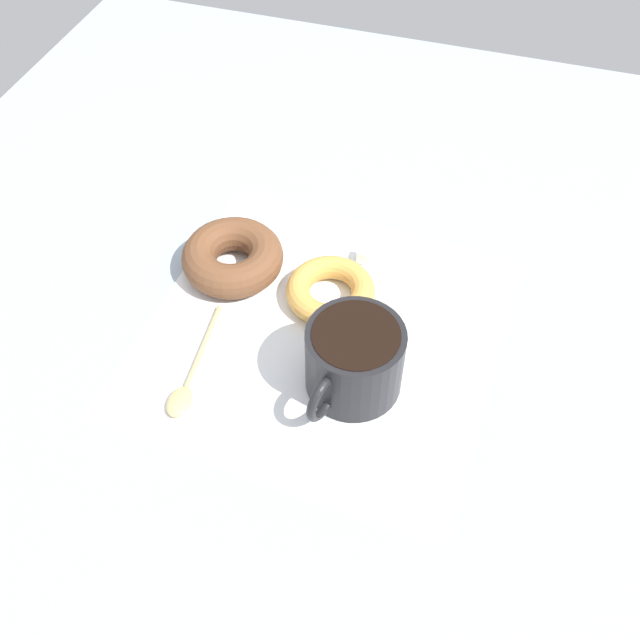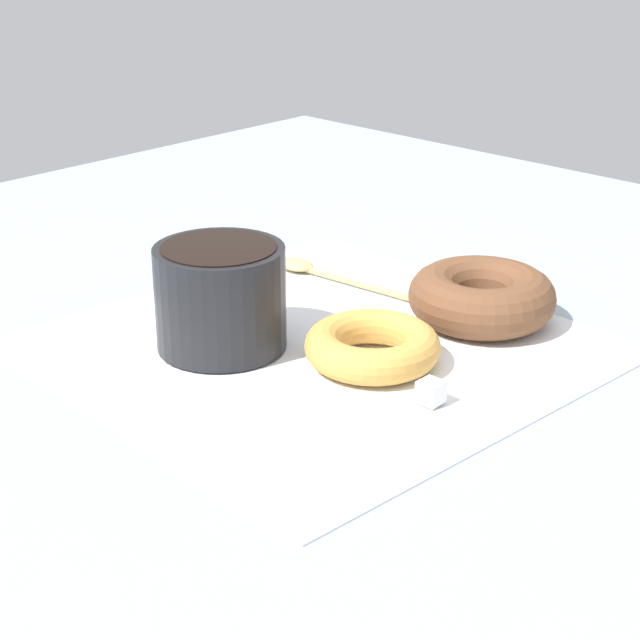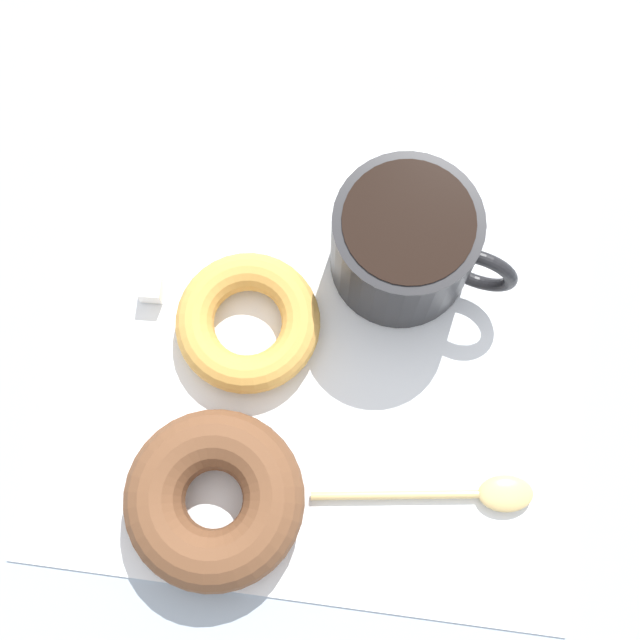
% 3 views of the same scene
% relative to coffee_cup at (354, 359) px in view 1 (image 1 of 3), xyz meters
% --- Properties ---
extents(ground_plane, '(1.20, 1.20, 0.02)m').
position_rel_coffee_cup_xyz_m(ground_plane, '(-0.03, 0.07, -0.05)').
color(ground_plane, '#99A8B7').
extents(napkin, '(0.38, 0.38, 0.00)m').
position_rel_coffee_cup_xyz_m(napkin, '(-0.05, 0.05, -0.04)').
color(napkin, white).
rests_on(napkin, ground_plane).
extents(coffee_cup, '(0.10, 0.12, 0.08)m').
position_rel_coffee_cup_xyz_m(coffee_cup, '(0.00, 0.00, 0.00)').
color(coffee_cup, black).
rests_on(coffee_cup, napkin).
extents(donut_near_cup, '(0.10, 0.10, 0.03)m').
position_rel_coffee_cup_xyz_m(donut_near_cup, '(-0.05, 0.10, -0.03)').
color(donut_near_cup, gold).
rests_on(donut_near_cup, napkin).
extents(donut_far, '(0.11, 0.11, 0.04)m').
position_rel_coffee_cup_xyz_m(donut_far, '(-0.17, 0.11, -0.02)').
color(donut_far, brown).
rests_on(donut_far, napkin).
extents(spoon, '(0.03, 0.14, 0.01)m').
position_rel_coffee_cup_xyz_m(spoon, '(-0.16, -0.05, -0.04)').
color(spoon, '#D8B772').
rests_on(spoon, napkin).
extents(sugar_cube, '(0.02, 0.02, 0.02)m').
position_rel_coffee_cup_xyz_m(sugar_cube, '(-0.03, 0.17, -0.03)').
color(sugar_cube, white).
rests_on(sugar_cube, napkin).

